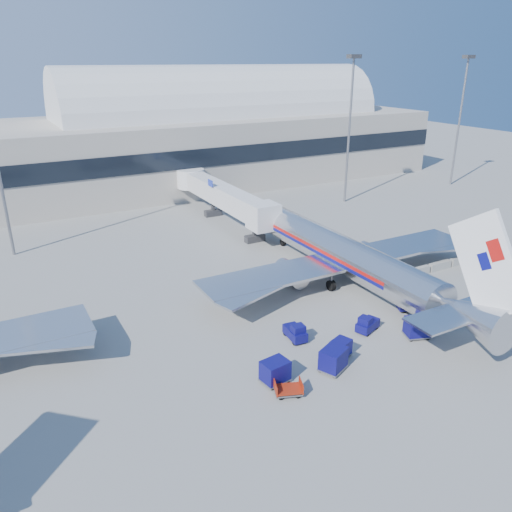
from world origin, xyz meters
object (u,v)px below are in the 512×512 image
airliner_main (347,256)px  jetbridge_near (219,194)px  cart_solo_near (417,327)px  cart_train_c (275,371)px  cart_train_a (341,348)px  tug_lead (367,324)px  cart_solo_far (482,303)px  tug_right (410,303)px  cart_train_b (333,359)px  barrier_far (460,260)px  barrier_near (418,271)px  mast_far_east (462,102)px  tug_left (295,332)px  barrier_mid (440,266)px  mast_east (351,109)px  ramp_worker (500,306)px  cart_open_red (289,390)px

airliner_main → jetbridge_near: (-2.40, 26.30, 1.00)m
cart_solo_near → cart_train_c: bearing=-162.0°
cart_train_a → jetbridge_near: bearing=59.3°
tug_lead → cart_solo_far: (11.73, -2.30, 0.15)m
tug_right → cart_train_b: (-12.22, -4.33, 0.22)m
barrier_far → barrier_near: bearing=180.0°
mast_far_east → cart_train_c: mast_far_east is taller
airliner_main → tug_left: size_ratio=14.99×
tug_left → cart_train_b: size_ratio=0.98×
barrier_mid → cart_train_a: size_ratio=1.50×
barrier_mid → cart_train_b: (-22.25, -9.88, 0.53)m
mast_far_east → barrier_near: size_ratio=7.53×
barrier_mid → cart_solo_far: 9.93m
mast_east → barrier_near: mast_east is taller
cart_solo_far → ramp_worker: bearing=-47.6°
jetbridge_near → cart_train_b: bearing=-102.5°
tug_right → mast_far_east: bearing=64.3°
airliner_main → mast_far_east: 53.06m
cart_train_a → cart_solo_near: cart_solo_near is taller
barrier_far → cart_open_red: bearing=-160.3°
jetbridge_near → barrier_far: size_ratio=9.17×
barrier_near → cart_solo_near: cart_solo_near is taller
tug_right → cart_open_red: (-16.73, -5.21, -0.39)m
tug_left → cart_train_a: size_ratio=1.24×
mast_east → barrier_mid: (-8.70, -28.00, -14.34)m
mast_east → tug_right: bearing=-119.2°
cart_solo_far → barrier_near: bearing=98.0°
cart_train_a → cart_train_c: bearing=163.2°
mast_far_east → barrier_mid: mast_far_east is taller
mast_east → barrier_far: mast_east is taller
jetbridge_near → barrier_far: 33.63m
barrier_mid → cart_train_a: cart_train_a is taller
cart_train_b → airliner_main: bearing=24.1°
barrier_near → tug_left: tug_left is taller
barrier_mid → mast_far_east: bearing=39.7°
cart_open_red → barrier_near: bearing=45.0°
barrier_near → ramp_worker: (-0.41, -10.25, 0.52)m
cart_train_c → tug_left: bearing=35.4°
tug_lead → barrier_near: bearing=7.0°
tug_right → ramp_worker: size_ratio=1.46×
barrier_far → tug_left: size_ratio=1.21×
cart_train_c → cart_train_b: bearing=-17.9°
mast_far_east → barrier_mid: (-33.70, -28.00, -14.34)m
mast_far_east → cart_train_a: mast_far_east is taller
tug_lead → cart_solo_near: cart_solo_near is taller
tug_right → tug_lead: bearing=-143.6°
tug_lead → cart_train_c: 10.99m
jetbridge_near → cart_solo_near: bearing=-89.1°
mast_far_east → cart_train_a: bearing=-146.0°
barrier_far → cart_train_c: bearing=-163.3°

